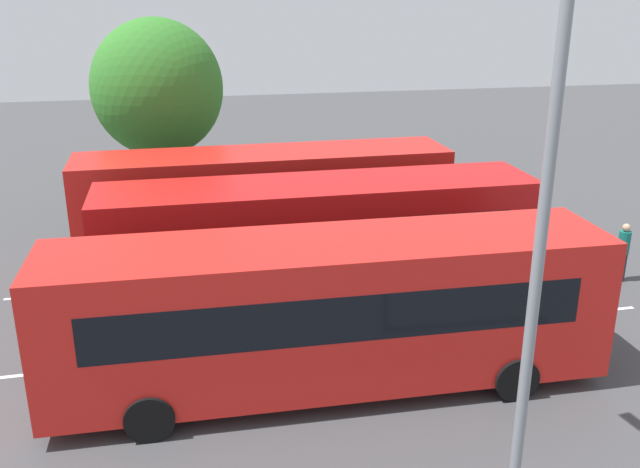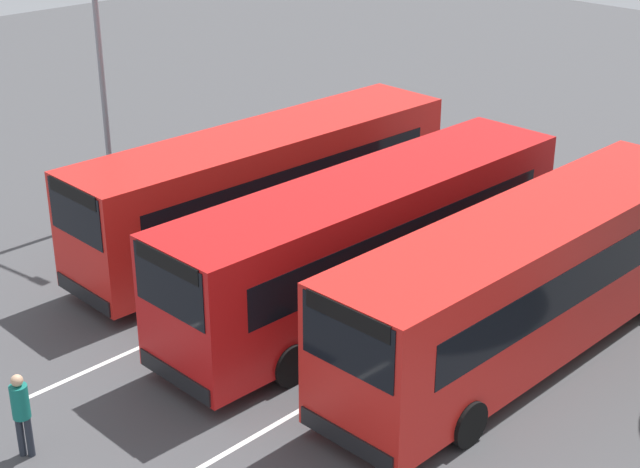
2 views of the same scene
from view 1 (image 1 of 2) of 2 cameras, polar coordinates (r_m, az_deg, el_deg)
ground_plane at (r=18.08m, az=-0.46°, el=-5.68°), size 74.61×74.61×0.00m
bus_far_left at (r=13.76m, az=0.90°, el=-6.18°), size 11.01×2.63×3.15m
bus_center_left at (r=17.67m, az=-0.01°, el=-0.24°), size 10.98×2.53×3.15m
bus_center_right at (r=20.97m, az=-4.42°, el=2.90°), size 11.00×2.59×3.15m
pedestrian at (r=20.83m, az=23.51°, el=-1.01°), size 0.45×0.45×1.66m
street_lamp at (r=9.47m, az=16.56°, el=-1.11°), size 0.53×2.53×7.78m
depot_tree at (r=24.87m, az=-13.13°, el=11.48°), size 4.45×4.00×6.80m
lane_stripe_outer_left at (r=16.27m, az=0.98°, el=-8.71°), size 15.82×0.49×0.01m
lane_stripe_inner_left at (r=19.94m, az=-1.63°, el=-3.20°), size 15.82×0.49×0.01m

